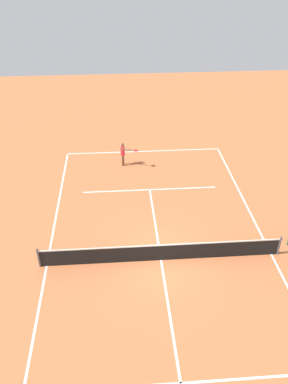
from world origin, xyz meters
TOP-DOWN VIEW (x-y plane):
  - ground_plane at (0.00, 0.00)m, footprint 60.00×60.00m
  - court_lines at (0.00, 0.00)m, footprint 10.92×22.60m
  - tennis_net at (0.00, 0.00)m, footprint 11.52×0.10m
  - player_serving at (1.49, -9.36)m, footprint 1.19×0.84m
  - tennis_ball at (3.00, -7.66)m, footprint 0.07×0.07m

SIDE VIEW (x-z plane):
  - ground_plane at x=0.00m, z-range 0.00..0.00m
  - court_lines at x=0.00m, z-range 0.00..0.01m
  - tennis_ball at x=3.00m, z-range 0.00..0.07m
  - tennis_net at x=0.00m, z-range -0.04..1.03m
  - player_serving at x=1.49m, z-range 0.15..1.78m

